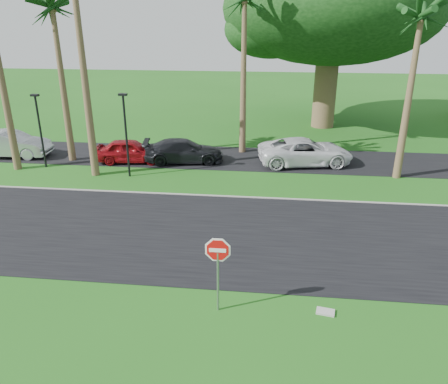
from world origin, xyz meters
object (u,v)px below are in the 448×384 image
stop_sign_near (218,260)px  car_silver (10,144)px  car_dark (184,151)px  car_minivan (305,152)px  car_red (130,151)px

stop_sign_near → car_silver: size_ratio=0.53×
car_dark → car_minivan: car_minivan is taller
car_silver → car_red: 7.97m
car_minivan → stop_sign_near: bearing=156.1°
car_red → car_minivan: (10.68, 0.78, 0.07)m
car_silver → car_red: bearing=-95.1°
car_silver → car_dark: car_silver is taller
car_silver → car_minivan: bearing=-91.7°
car_red → car_minivan: size_ratio=0.74×
car_dark → car_red: bearing=87.1°
car_dark → car_silver: bearing=81.3°
car_red → car_minivan: 10.71m
car_silver → car_minivan: car_silver is taller
car_red → car_dark: 3.28m
car_minivan → car_silver: bearing=81.0°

